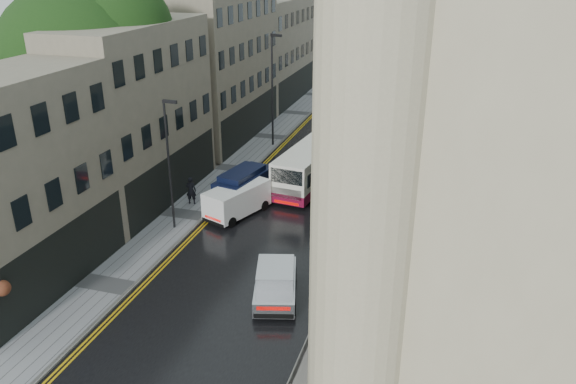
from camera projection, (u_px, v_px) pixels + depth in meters
The scene contains 15 objects.
road at pixel (311, 178), 40.07m from camera, with size 9.00×85.00×0.02m, color black.
left_sidewalk at pixel (235, 169), 41.61m from camera, with size 2.70×85.00×0.12m, color gray.
right_sidewalk at pixel (387, 186), 38.61m from camera, with size 1.80×85.00×0.12m, color slate.
old_shop_row at pixel (200, 80), 42.46m from camera, with size 4.50×56.00×12.00m, color gray, non-canonical shape.
modern_block at pixel (475, 96), 33.27m from camera, with size 8.00×40.00×14.00m, color beige, non-canonical shape.
tree_near at pixel (83, 93), 34.09m from camera, with size 10.56×10.56×13.89m, color black, non-canonical shape.
tree_far at pixel (185, 68), 45.74m from camera, with size 9.24×9.24×12.46m, color black, non-canonical shape.
cream_bus at pixel (285, 173), 36.97m from camera, with size 2.36×10.38×2.83m, color white, non-canonical shape.
white_lorry at pixel (352, 127), 44.59m from camera, with size 2.36×7.86×4.12m, color white, non-canonical shape.
silver_hatchback at pixel (255, 299), 24.57m from camera, with size 1.83×4.18×1.57m, color silver, non-canonical shape.
white_van at pixel (210, 205), 33.38m from camera, with size 1.84×4.29×1.94m, color white, non-canonical shape.
navy_van at pixel (219, 192), 34.69m from camera, with size 1.85×4.63×2.36m, color black, non-canonical shape.
pedestrian at pixel (191, 190), 35.35m from camera, with size 0.65×0.43×1.79m, color black.
lamp_post_near at pixel (169, 167), 31.13m from camera, with size 0.84×0.19×7.50m, color black, non-canonical shape.
lamp_post_far at pixel (272, 91), 45.01m from camera, with size 1.01×0.22×8.95m, color black, non-canonical shape.
Camera 1 is at (9.22, -8.67, 14.72)m, focal length 35.00 mm.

